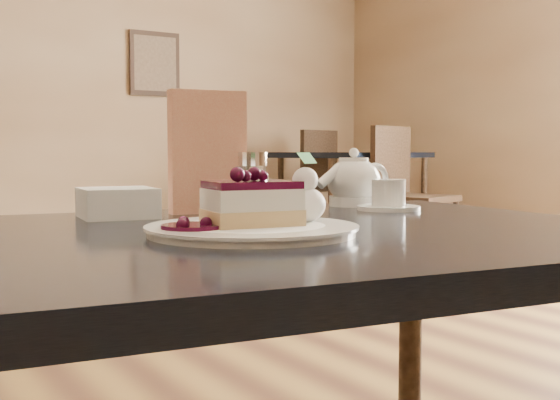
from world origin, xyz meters
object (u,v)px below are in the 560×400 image
dessert_plate (252,230)px  tea_set (360,185)px  cheesecake_slice (252,204)px  main_table (238,286)px  bg_table_far_right (351,244)px

dessert_plate → tea_set: 0.51m
cheesecake_slice → tea_set: size_ratio=0.56×
dessert_plate → cheesecake_slice: bearing=-90.0°
dessert_plate → cheesecake_slice: 0.03m
cheesecake_slice → dessert_plate: bearing=96.9°
main_table → dessert_plate: 0.10m
main_table → bg_table_far_right: size_ratio=0.62×
main_table → tea_set: 0.49m
dessert_plate → cheesecake_slice: cheesecake_slice is taller
main_table → cheesecake_slice: cheesecake_slice is taller
dessert_plate → tea_set: tea_set is taller
tea_set → dessert_plate: bearing=-144.7°
bg_table_far_right → tea_set: bearing=-142.9°
dessert_plate → bg_table_far_right: bearing=50.7°
cheesecake_slice → tea_set: tea_set is taller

